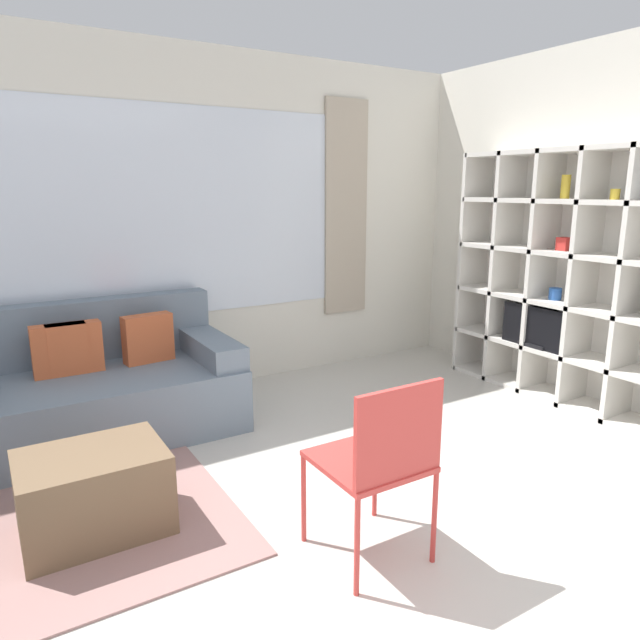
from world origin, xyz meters
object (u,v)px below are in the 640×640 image
object	(u,v)px
couch_main	(93,389)
shelving_unit	(564,278)
ottoman	(94,493)
folding_chair	(380,455)

from	to	relation	value
couch_main	shelving_unit	bearing A→B (deg)	-19.44
ottoman	shelving_unit	bearing A→B (deg)	0.93
shelving_unit	ottoman	world-z (taller)	shelving_unit
shelving_unit	couch_main	distance (m)	3.55
shelving_unit	couch_main	bearing A→B (deg)	160.56
couch_main	folding_chair	xyz separation A→B (m)	(0.81, -2.11, 0.21)
shelving_unit	folding_chair	world-z (taller)	shelving_unit
shelving_unit	ottoman	xyz separation A→B (m)	(-3.52, -0.06, -0.75)
couch_main	folding_chair	bearing A→B (deg)	-69.01
couch_main	folding_chair	size ratio (longest dim) A/B	2.14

